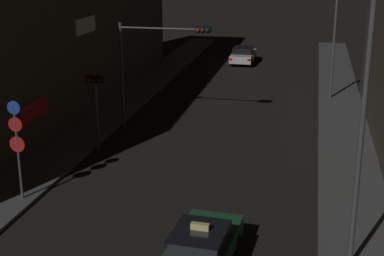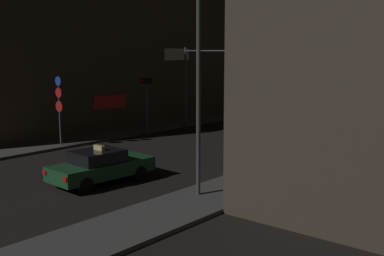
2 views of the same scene
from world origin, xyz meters
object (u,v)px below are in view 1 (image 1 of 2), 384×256
object	(u,v)px
traffic_light_overhead	(154,54)
traffic_light_left_kerb	(96,96)
sign_pole_left	(17,142)
street_lamp_far_block	(335,25)
far_car	(243,55)
taxi	(200,249)
street_lamp_near_block	(367,76)

from	to	relation	value
traffic_light_overhead	traffic_light_left_kerb	world-z (taller)	traffic_light_overhead
traffic_light_overhead	traffic_light_left_kerb	bearing A→B (deg)	-115.13
sign_pole_left	street_lamp_far_block	bearing A→B (deg)	57.15
far_car	street_lamp_far_block	distance (m)	13.88
taxi	sign_pole_left	bearing A→B (deg)	156.06
traffic_light_left_kerb	street_lamp_far_block	bearing A→B (deg)	47.78
taxi	sign_pole_left	size ratio (longest dim) A/B	1.16
traffic_light_overhead	traffic_light_left_kerb	distance (m)	4.52
taxi	street_lamp_far_block	world-z (taller)	street_lamp_far_block
far_car	traffic_light_overhead	bearing A→B (deg)	-96.74
sign_pole_left	street_lamp_far_block	distance (m)	22.23
sign_pole_left	street_lamp_near_block	bearing A→B (deg)	-11.38
far_car	traffic_light_overhead	xyz separation A→B (m)	(-2.33, -19.69, 3.42)
traffic_light_left_kerb	street_lamp_near_block	xyz separation A→B (m)	(11.46, -8.65, 3.35)
traffic_light_left_kerb	street_lamp_near_block	bearing A→B (deg)	-37.03
traffic_light_left_kerb	taxi	bearing A→B (deg)	-53.99
traffic_light_left_kerb	street_lamp_near_block	size ratio (longest dim) A/B	0.44
street_lamp_far_block	street_lamp_near_block	bearing A→B (deg)	-89.37
traffic_light_left_kerb	street_lamp_far_block	distance (m)	16.85
far_car	traffic_light_overhead	size ratio (longest dim) A/B	0.78
traffic_light_left_kerb	sign_pole_left	size ratio (longest dim) A/B	0.97
taxi	traffic_light_left_kerb	bearing A→B (deg)	126.01
sign_pole_left	far_car	bearing A→B (deg)	80.64
traffic_light_overhead	taxi	bearing A→B (deg)	-69.03
taxi	sign_pole_left	world-z (taller)	sign_pole_left
traffic_light_overhead	traffic_light_left_kerb	xyz separation A→B (m)	(-1.82, -3.88, -1.42)
far_car	street_lamp_far_block	bearing A→B (deg)	-57.68
traffic_light_left_kerb	sign_pole_left	world-z (taller)	sign_pole_left
sign_pole_left	street_lamp_near_block	distance (m)	12.97
street_lamp_far_block	far_car	bearing A→B (deg)	122.32
far_car	traffic_light_left_kerb	xyz separation A→B (m)	(-4.15, -23.57, 1.99)
street_lamp_near_block	street_lamp_far_block	bearing A→B (deg)	90.63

